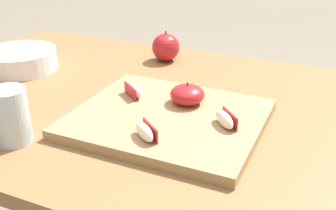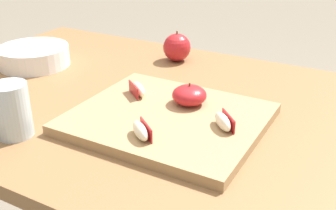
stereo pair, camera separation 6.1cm
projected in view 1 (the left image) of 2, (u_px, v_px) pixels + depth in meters
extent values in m
cube|color=brown|center=(166.00, 111.00, 0.92)|extent=(1.33, 0.78, 0.03)
cube|color=brown|center=(58.00, 134.00, 1.58)|extent=(0.06, 0.06, 0.71)
cube|color=#A37F56|center=(168.00, 119.00, 0.83)|extent=(0.37, 0.32, 0.02)
ellipsoid|color=#B21E23|center=(187.00, 94.00, 0.87)|extent=(0.07, 0.07, 0.04)
cylinder|color=#4C3319|center=(188.00, 85.00, 0.86)|extent=(0.00, 0.00, 0.01)
ellipsoid|color=#F4EACC|center=(224.00, 119.00, 0.78)|extent=(0.06, 0.06, 0.03)
cube|color=#B21E23|center=(230.00, 118.00, 0.78)|extent=(0.04, 0.04, 0.03)
ellipsoid|color=#F4EACC|center=(144.00, 132.00, 0.73)|extent=(0.06, 0.05, 0.03)
cube|color=#B21E23|center=(150.00, 130.00, 0.74)|extent=(0.05, 0.04, 0.03)
ellipsoid|color=#F4EACC|center=(135.00, 90.00, 0.90)|extent=(0.06, 0.05, 0.03)
cube|color=#B21E23|center=(130.00, 91.00, 0.90)|extent=(0.05, 0.04, 0.03)
sphere|color=#B21E23|center=(166.00, 47.00, 1.16)|extent=(0.08, 0.08, 0.08)
cylinder|color=#4C3319|center=(166.00, 33.00, 1.15)|extent=(0.00, 0.00, 0.01)
cylinder|color=white|center=(21.00, 60.00, 1.11)|extent=(0.19, 0.19, 0.05)
cylinder|color=white|center=(20.00, 58.00, 1.10)|extent=(0.16, 0.16, 0.04)
cylinder|color=silver|center=(10.00, 116.00, 0.75)|extent=(0.07, 0.07, 0.10)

